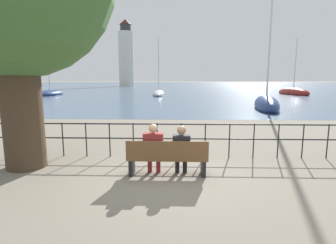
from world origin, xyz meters
name	(u,v)px	position (x,y,z in m)	size (l,w,h in m)	color
ground_plane	(167,174)	(0.00, 0.00, 0.00)	(1000.00, 1000.00, 0.00)	gray
harbor_water	(176,84)	(0.00, 159.16, 0.00)	(600.00, 300.00, 0.01)	#47607A
park_bench	(167,158)	(0.00, -0.06, 0.44)	(1.97, 0.45, 0.90)	brown
seated_person_left	(153,147)	(-0.34, 0.01, 0.70)	(0.48, 0.35, 1.28)	maroon
seated_person_right	(181,148)	(0.34, 0.01, 0.68)	(0.43, 0.35, 1.24)	black
promenade_railing	(169,135)	(0.00, 1.50, 0.69)	(13.82, 0.04, 1.05)	black
sailboat_0	(159,93)	(-2.58, 34.77, 0.27)	(2.01, 8.46, 9.01)	silver
sailboat_1	(266,104)	(7.51, 15.22, 0.38)	(3.09, 7.31, 11.90)	navy
sailboat_2	(293,93)	(18.95, 36.59, 0.35)	(3.58, 7.55, 9.31)	maroon
sailboat_3	(50,93)	(-19.35, 33.78, 0.30)	(3.10, 6.23, 11.52)	navy
sailboat_4	(9,101)	(-16.03, 18.63, 0.32)	(2.30, 8.68, 8.90)	maroon
harbor_lighthouse	(126,56)	(-18.79, 94.01, 11.39)	(5.57, 5.57, 24.49)	silver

